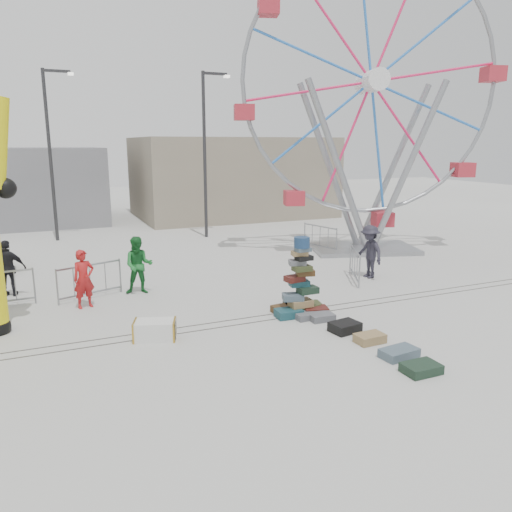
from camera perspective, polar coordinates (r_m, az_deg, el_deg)
name	(u,v)px	position (r m, az deg, el deg)	size (l,w,h in m)	color
ground	(250,332)	(12.70, -0.68, -8.69)	(90.00, 90.00, 0.00)	#9E9E99
track_line_near	(241,324)	(13.22, -1.69, -7.79)	(40.00, 0.04, 0.01)	#47443F
track_line_far	(236,319)	(13.57, -2.31, -7.25)	(40.00, 0.04, 0.01)	#47443F
building_right	(231,177)	(33.07, -2.82, 9.02)	(12.00, 8.00, 5.00)	gray
building_left	(14,186)	(33.04, -25.95, 7.24)	(10.00, 8.00, 4.40)	gray
lamp_post_right	(206,147)	(25.11, -5.70, 12.32)	(1.41, 0.25, 8.00)	#2D2D30
lamp_post_left	(52,147)	(25.93, -22.33, 11.47)	(1.41, 0.25, 8.00)	#2D2D30
suitcase_tower	(300,293)	(13.86, 5.05, -4.21)	(1.56, 1.36, 2.18)	#1C4A54
ferris_wheel	(370,105)	(22.20, 12.94, 16.49)	(10.46, 3.85, 12.61)	gray
steamer_trunk	(155,330)	(12.43, -11.49, -8.29)	(1.00, 0.58, 0.47)	silver
row_case_0	(305,309)	(14.12, 5.63, -6.02)	(0.82, 0.46, 0.23)	#3B4321
row_case_1	(321,317)	(13.60, 7.47, -6.91)	(0.66, 0.48, 0.18)	slate
row_case_2	(345,327)	(12.88, 10.12, -7.99)	(0.72, 0.55, 0.25)	black
row_case_3	(370,338)	(12.33, 12.88, -9.15)	(0.70, 0.45, 0.22)	#9B7D4F
row_case_4	(399,353)	(11.71, 16.04, -10.59)	(0.86, 0.49, 0.20)	slate
row_case_5	(421,368)	(11.10, 18.35, -12.09)	(0.77, 0.53, 0.20)	#1C3223
barricade_dummy_c	(90,281)	(15.99, -18.43, -2.74)	(2.00, 0.10, 1.10)	gray
barricade_wheel_front	(355,265)	(17.55, 11.21, -0.98)	(2.00, 0.10, 1.10)	gray
barricade_wheel_back	(320,238)	(22.38, 7.32, 2.11)	(2.00, 0.10, 1.10)	gray
pedestrian_red	(84,279)	(15.12, -19.08, -2.49)	(0.62, 0.41, 1.70)	#AA1819
pedestrian_green	(139,265)	(16.05, -13.26, -1.03)	(0.89, 0.69, 1.82)	#19672A
pedestrian_black	(8,268)	(17.15, -26.46, -1.28)	(1.03, 0.43, 1.76)	black
pedestrian_grey	(370,252)	(17.92, 12.85, 0.49)	(1.21, 0.69, 1.87)	#23212D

